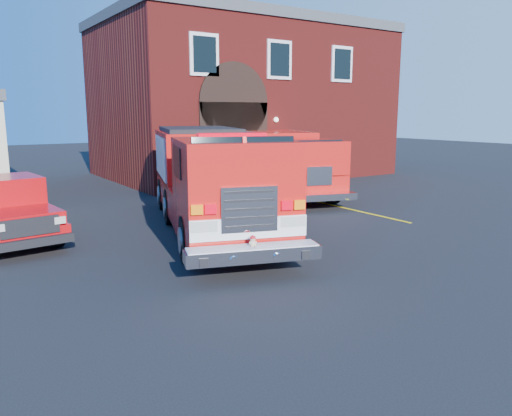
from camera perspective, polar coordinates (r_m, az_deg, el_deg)
ground at (r=13.18m, az=-2.88°, el=-4.74°), size 100.00×100.00×0.00m
parking_stripe_near at (r=17.95m, az=13.62°, el=-0.81°), size 0.12×3.00×0.01m
parking_stripe_mid at (r=20.07m, az=7.38°, el=0.62°), size 0.12×3.00×0.01m
parking_stripe_far at (r=22.39m, az=2.38°, el=1.77°), size 0.12×3.00×0.01m
fire_station at (r=29.32m, az=-1.64°, el=12.25°), size 15.20×10.20×8.45m
fire_engine at (r=15.17m, az=-5.16°, el=3.41°), size 5.71×10.29×3.06m
pickup_truck at (r=15.75m, az=-26.96°, el=-0.15°), size 2.54×5.69×1.81m
secondary_truck at (r=21.96m, az=3.16°, el=5.44°), size 4.94×8.70×2.70m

